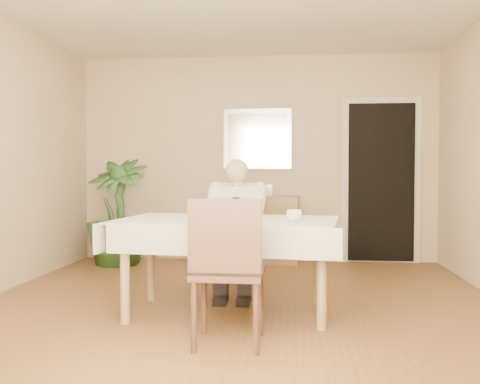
# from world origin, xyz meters

# --- Properties ---
(room) EXTENTS (5.00, 5.02, 2.60)m
(room) POSITION_xyz_m (0.00, 0.00, 1.30)
(room) COLOR brown
(room) RESTS_ON ground
(window) EXTENTS (1.34, 0.04, 1.44)m
(window) POSITION_xyz_m (0.00, -2.47, 1.45)
(window) COLOR white
(window) RESTS_ON room
(doorway) EXTENTS (0.96, 0.07, 2.10)m
(doorway) POSITION_xyz_m (1.55, 2.46, 1.00)
(doorway) COLOR white
(doorway) RESTS_ON ground
(mirror) EXTENTS (0.86, 0.04, 0.76)m
(mirror) POSITION_xyz_m (0.01, 2.47, 1.55)
(mirror) COLOR silver
(mirror) RESTS_ON room
(dining_table) EXTENTS (1.83, 1.21, 0.75)m
(dining_table) POSITION_xyz_m (-0.05, -0.12, 0.67)
(dining_table) COLOR #9F7E4F
(dining_table) RESTS_ON ground
(chair_far) EXTENTS (0.49, 0.49, 0.95)m
(chair_far) POSITION_xyz_m (-0.05, 0.76, 0.54)
(chair_far) COLOR #42291C
(chair_far) RESTS_ON ground
(chair_near) EXTENTS (0.46, 0.46, 0.96)m
(chair_near) POSITION_xyz_m (0.05, -0.97, 0.54)
(chair_near) COLOR #42291C
(chair_near) RESTS_ON ground
(seated_man) EXTENTS (0.48, 0.72, 1.24)m
(seated_man) POSITION_xyz_m (-0.05, 0.47, 0.69)
(seated_man) COLOR white
(seated_man) RESTS_ON ground
(plate) EXTENTS (0.26, 0.26, 0.02)m
(plate) POSITION_xyz_m (-0.06, 0.10, 0.76)
(plate) COLOR white
(plate) RESTS_ON dining_table
(food) EXTENTS (0.14, 0.14, 0.06)m
(food) POSITION_xyz_m (-0.06, 0.10, 0.78)
(food) COLOR olive
(food) RESTS_ON dining_table
(knife) EXTENTS (0.01, 0.13, 0.01)m
(knife) POSITION_xyz_m (-0.02, 0.04, 0.78)
(knife) COLOR silver
(knife) RESTS_ON dining_table
(fork) EXTENTS (0.01, 0.13, 0.01)m
(fork) POSITION_xyz_m (-0.10, 0.04, 0.78)
(fork) COLOR silver
(fork) RESTS_ON dining_table
(coffee_mug) EXTENTS (0.13, 0.13, 0.09)m
(coffee_mug) POSITION_xyz_m (0.47, -0.31, 0.80)
(coffee_mug) COLOR white
(coffee_mug) RESTS_ON dining_table
(sideboard) EXTENTS (1.06, 0.41, 0.83)m
(sideboard) POSITION_xyz_m (0.01, 2.32, 0.42)
(sideboard) COLOR #9F7E4F
(sideboard) RESTS_ON ground
(photo_frame_left) EXTENTS (0.10, 0.02, 0.14)m
(photo_frame_left) POSITION_xyz_m (-0.47, 2.39, 0.90)
(photo_frame_left) COLOR silver
(photo_frame_left) RESTS_ON sideboard
(photo_frame_center) EXTENTS (0.10, 0.02, 0.14)m
(photo_frame_center) POSITION_xyz_m (-0.22, 2.34, 0.90)
(photo_frame_center) COLOR silver
(photo_frame_center) RESTS_ON sideboard
(photo_frame_right) EXTENTS (0.10, 0.02, 0.14)m
(photo_frame_right) POSITION_xyz_m (0.15, 2.40, 0.90)
(photo_frame_right) COLOR silver
(photo_frame_right) RESTS_ON sideboard
(potted_palm) EXTENTS (0.86, 0.86, 1.29)m
(potted_palm) POSITION_xyz_m (-1.66, 1.99, 0.65)
(potted_palm) COLOR #285122
(potted_palm) RESTS_ON ground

